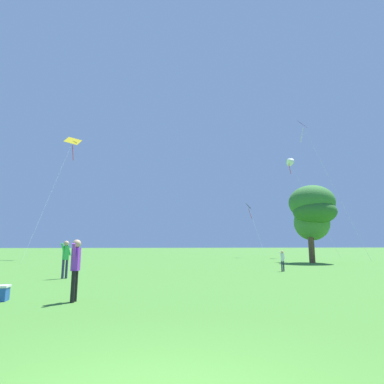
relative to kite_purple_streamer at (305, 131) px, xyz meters
The scene contains 8 objects.
kite_purple_streamer is the anchor object (origin of this frame).
kite_yellow_diamond 28.97m from the kite_purple_streamer, 162.25° to the left, with size 2.86×10.72×15.68m.
kite_white_distant 7.53m from the kite_purple_streamer, 77.03° to the left, with size 3.53×6.94×14.05m.
kite_black_large 12.61m from the kite_purple_streamer, 113.86° to the left, with size 0.87×4.81×7.40m.
person_near_tree 33.60m from the kite_purple_streamer, 133.78° to the right, with size 0.24×0.57×1.75m.
person_foreground_watcher 30.75m from the kite_purple_streamer, 145.92° to the right, with size 0.50×0.45×1.81m.
person_child_small 22.10m from the kite_purple_streamer, 127.66° to the right, with size 0.41×0.17×1.25m.
tree_left_oak 11.77m from the kite_purple_streamer, 119.59° to the right, with size 4.19×4.45×7.20m.
Camera 1 is at (-0.21, -3.08, 1.58)m, focal length 29.12 mm.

